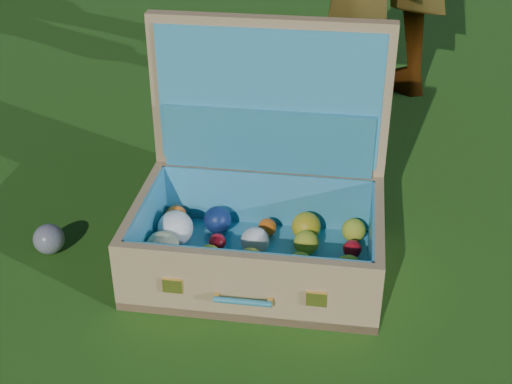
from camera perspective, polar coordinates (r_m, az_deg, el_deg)
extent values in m
plane|color=#215114|center=(1.86, -1.76, -2.68)|extent=(60.00, 60.00, 0.00)
sphere|color=#3B5E9A|center=(1.82, -16.24, -3.63)|extent=(0.08, 0.08, 0.08)
cube|color=tan|center=(1.70, 0.07, -5.98)|extent=(0.63, 0.47, 0.02)
cube|color=tan|center=(1.51, -0.92, -7.70)|extent=(0.57, 0.12, 0.17)
cube|color=tan|center=(1.80, 0.89, -0.70)|extent=(0.57, 0.12, 0.17)
cube|color=tan|center=(1.71, -9.09, -3.09)|extent=(0.08, 0.34, 0.17)
cube|color=tan|center=(1.64, 9.62, -4.62)|extent=(0.08, 0.34, 0.17)
cube|color=teal|center=(1.69, 0.07, -5.62)|extent=(0.58, 0.42, 0.01)
cube|color=teal|center=(1.52, -0.84, -7.08)|extent=(0.52, 0.10, 0.15)
cube|color=teal|center=(1.79, 0.84, -0.63)|extent=(0.52, 0.10, 0.15)
cube|color=teal|center=(1.70, -8.69, -2.83)|extent=(0.06, 0.33, 0.15)
cube|color=teal|center=(1.64, 9.18, -4.29)|extent=(0.06, 0.33, 0.15)
cube|color=tan|center=(1.70, 1.08, 7.71)|extent=(0.57, 0.13, 0.38)
cube|color=teal|center=(1.68, 0.99, 7.45)|extent=(0.52, 0.10, 0.34)
cube|color=teal|center=(1.72, 0.93, 4.09)|extent=(0.51, 0.11, 0.16)
cube|color=#F2C659|center=(1.53, -6.69, -7.47)|extent=(0.04, 0.01, 0.03)
cube|color=#F2C659|center=(1.49, 4.85, -8.54)|extent=(0.04, 0.01, 0.03)
cylinder|color=teal|center=(1.50, -1.08, -8.77)|extent=(0.12, 0.03, 0.01)
cube|color=#F2C659|center=(1.51, -3.19, -8.38)|extent=(0.01, 0.02, 0.01)
cube|color=#F2C659|center=(1.50, 1.14, -8.79)|extent=(0.01, 0.02, 0.01)
sphere|color=orange|center=(1.62, -7.80, -6.30)|extent=(0.06, 0.06, 0.06)
sphere|color=beige|center=(1.59, -4.48, -7.05)|extent=(0.06, 0.06, 0.06)
sphere|color=navy|center=(1.58, -0.74, -7.36)|extent=(0.05, 0.05, 0.05)
sphere|color=gold|center=(1.57, 3.57, -7.50)|extent=(0.06, 0.06, 0.06)
sphere|color=silver|center=(1.56, 7.67, -7.94)|extent=(0.06, 0.06, 0.06)
sphere|color=beige|center=(1.68, -7.48, -4.44)|extent=(0.08, 0.08, 0.08)
sphere|color=gold|center=(1.65, -3.77, -5.22)|extent=(0.06, 0.06, 0.06)
sphere|color=gold|center=(1.63, -0.45, -5.57)|extent=(0.06, 0.06, 0.06)
sphere|color=gold|center=(1.63, 3.56, -5.82)|extent=(0.06, 0.06, 0.06)
sphere|color=gold|center=(1.62, 7.40, -6.14)|extent=(0.06, 0.06, 0.06)
sphere|color=silver|center=(1.74, -6.46, -2.87)|extent=(0.09, 0.09, 0.09)
sphere|color=#B00E19|center=(1.72, -3.11, -4.01)|extent=(0.04, 0.04, 0.04)
sphere|color=silver|center=(1.70, -0.08, -3.95)|extent=(0.07, 0.07, 0.07)
sphere|color=gold|center=(1.70, 4.03, -4.05)|extent=(0.06, 0.06, 0.06)
sphere|color=#B00E19|center=(1.71, 7.71, -4.54)|extent=(0.04, 0.04, 0.04)
sphere|color=orange|center=(1.81, -6.40, -1.91)|extent=(0.05, 0.05, 0.05)
sphere|color=navy|center=(1.78, -3.11, -2.24)|extent=(0.07, 0.07, 0.07)
sphere|color=orange|center=(1.77, 0.90, -2.84)|extent=(0.05, 0.05, 0.05)
sphere|color=gold|center=(1.75, 4.03, -2.75)|extent=(0.07, 0.07, 0.07)
sphere|color=gold|center=(1.76, 7.82, -3.04)|extent=(0.06, 0.06, 0.06)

